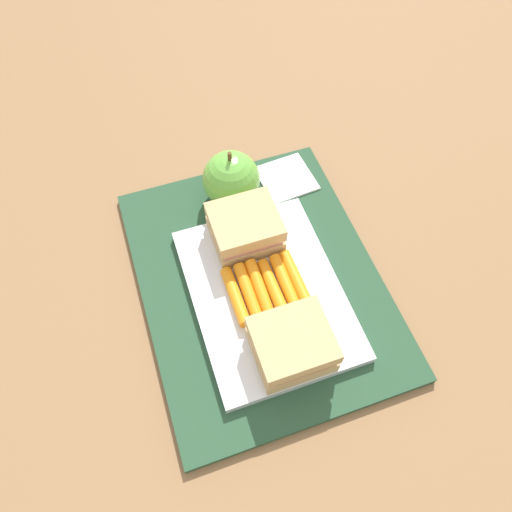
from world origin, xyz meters
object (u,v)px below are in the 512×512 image
at_px(sandwich_half_right, 245,228).
at_px(apple, 231,179).
at_px(food_tray, 266,293).
at_px(sandwich_half_left, 292,344).
at_px(carrot_sticks_bundle, 266,288).
at_px(paper_napkin, 286,178).

relative_size(sandwich_half_right, apple, 0.94).
relative_size(food_tray, apple, 2.70).
relative_size(sandwich_half_left, carrot_sticks_bundle, 0.92).
bearing_deg(sandwich_half_right, paper_napkin, -46.42).
height_order(carrot_sticks_bundle, apple, apple).
bearing_deg(paper_napkin, carrot_sticks_bundle, 151.63).
height_order(sandwich_half_right, apple, apple).
bearing_deg(sandwich_half_left, sandwich_half_right, 0.00).
distance_m(food_tray, apple, 0.16).
height_order(food_tray, apple, apple).
xyz_separation_m(sandwich_half_left, paper_napkin, (0.24, -0.09, -0.03)).
relative_size(apple, paper_napkin, 1.22).
height_order(sandwich_half_left, sandwich_half_right, same).
bearing_deg(paper_napkin, sandwich_half_right, 133.58).
bearing_deg(food_tray, apple, -2.34).
height_order(sandwich_half_left, paper_napkin, sandwich_half_left).
distance_m(sandwich_half_left, paper_napkin, 0.26).
xyz_separation_m(sandwich_half_right, apple, (0.08, -0.01, 0.00)).
bearing_deg(food_tray, sandwich_half_right, 0.00).
height_order(sandwich_half_left, carrot_sticks_bundle, sandwich_half_left).
xyz_separation_m(sandwich_half_right, carrot_sticks_bundle, (-0.08, -0.00, -0.02)).
relative_size(sandwich_half_right, carrot_sticks_bundle, 0.92).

